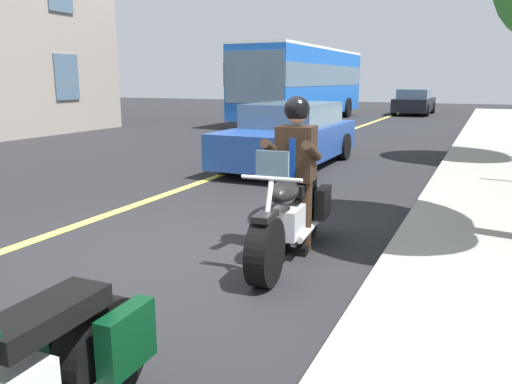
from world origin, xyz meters
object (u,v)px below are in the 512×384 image
(motorcycle_main, at_px, (290,217))
(car_dark, at_px, (290,135))
(rider_main, at_px, (296,161))
(car_silver, at_px, (414,102))
(bus_near, at_px, (304,80))

(motorcycle_main, distance_m, car_dark, 5.98)
(rider_main, distance_m, car_dark, 5.80)
(motorcycle_main, relative_size, car_silver, 0.48)
(motorcycle_main, relative_size, car_dark, 0.48)
(motorcycle_main, bearing_deg, car_silver, -175.18)
(motorcycle_main, height_order, rider_main, rider_main)
(bus_near, xyz_separation_m, car_silver, (-7.01, 4.04, -1.18))
(motorcycle_main, bearing_deg, bus_near, -160.78)
(motorcycle_main, distance_m, car_silver, 24.64)
(rider_main, bearing_deg, motorcycle_main, 6.07)
(motorcycle_main, xyz_separation_m, car_silver, (-24.55, -2.07, 0.24))
(bus_near, xyz_separation_m, car_dark, (11.96, 3.96, -1.18))
(car_silver, relative_size, car_dark, 1.00)
(car_dark, bearing_deg, bus_near, -161.69)
(motorcycle_main, xyz_separation_m, bus_near, (-17.53, -6.11, 1.42))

